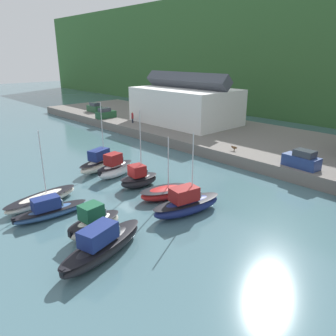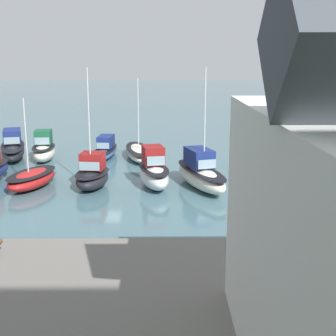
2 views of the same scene
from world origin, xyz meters
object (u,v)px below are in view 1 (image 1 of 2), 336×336
(moored_boat_7, at_px, (94,223))
(dog_on_quay, at_px, (234,148))
(moored_boat_8, at_px, (102,245))
(moored_boat_5, at_px, (42,199))
(parked_car_1, at_px, (94,108))
(moored_boat_1, at_px, (115,168))
(moored_boat_6, at_px, (50,210))
(parked_car_3, at_px, (106,114))
(moored_boat_0, at_px, (101,162))
(moored_boat_4, at_px, (187,204))
(person_on_quay, at_px, (132,117))
(moored_boat_3, at_px, (165,192))
(moored_boat_2, at_px, (139,179))
(parked_car_2, at_px, (302,160))

(moored_boat_7, height_order, dog_on_quay, moored_boat_7)
(moored_boat_7, relative_size, moored_boat_8, 0.60)
(moored_boat_5, relative_size, parked_car_1, 1.90)
(moored_boat_1, relative_size, moored_boat_6, 0.83)
(parked_car_3, bearing_deg, moored_boat_0, -35.45)
(moored_boat_4, distance_m, person_on_quay, 37.04)
(moored_boat_5, bearing_deg, parked_car_1, 133.07)
(moored_boat_6, height_order, dog_on_quay, dog_on_quay)
(moored_boat_3, distance_m, person_on_quay, 33.19)
(moored_boat_6, relative_size, moored_boat_8, 0.83)
(moored_boat_0, bearing_deg, parked_car_1, 132.36)
(moored_boat_1, xyz_separation_m, parked_car_1, (-36.17, 18.77, 1.37))
(person_on_quay, bearing_deg, parked_car_1, 175.03)
(moored_boat_2, bearing_deg, moored_boat_4, 0.06)
(moored_boat_2, distance_m, moored_boat_4, 8.45)
(parked_car_1, bearing_deg, moored_boat_5, -126.44)
(moored_boat_0, distance_m, moored_boat_1, 3.41)
(moored_boat_8, distance_m, parked_car_2, 25.99)
(moored_boat_4, height_order, moored_boat_6, moored_boat_4)
(moored_boat_7, distance_m, parked_car_1, 54.17)
(parked_car_2, xyz_separation_m, dog_on_quay, (-9.69, 0.03, -0.46))
(parked_car_1, distance_m, parked_car_2, 52.09)
(moored_boat_2, height_order, moored_boat_7, moored_boat_2)
(moored_boat_3, relative_size, parked_car_1, 1.55)
(moored_boat_0, bearing_deg, moored_boat_6, -70.13)
(moored_boat_2, xyz_separation_m, parked_car_1, (-40.63, 18.60, 1.54))
(moored_boat_7, distance_m, person_on_quay, 39.76)
(moored_boat_3, relative_size, moored_boat_8, 0.77)
(moored_boat_5, xyz_separation_m, parked_car_2, (14.13, 25.46, 1.91))
(dog_on_quay, bearing_deg, moored_boat_7, 177.36)
(moored_boat_1, height_order, moored_boat_7, moored_boat_1)
(moored_boat_1, height_order, dog_on_quay, moored_boat_1)
(dog_on_quay, bearing_deg, moored_boat_1, 146.31)
(moored_boat_8, relative_size, parked_car_1, 2.00)
(moored_boat_3, distance_m, moored_boat_5, 12.33)
(person_on_quay, xyz_separation_m, dog_on_quay, (25.58, -1.69, -0.64))
(moored_boat_2, xyz_separation_m, parked_car_3, (-31.84, 16.08, 1.54))
(moored_boat_1, bearing_deg, moored_boat_5, -91.94)
(moored_boat_5, distance_m, moored_boat_6, 3.17)
(moored_boat_0, height_order, moored_boat_3, moored_boat_0)
(moored_boat_1, xyz_separation_m, person_on_quay, (-19.44, 17.32, 1.56))
(moored_boat_4, relative_size, moored_boat_5, 0.96)
(moored_boat_2, relative_size, dog_on_quay, 9.74)
(moored_boat_4, distance_m, moored_boat_7, 8.68)
(parked_car_3, bearing_deg, person_on_quay, 6.11)
(moored_boat_3, distance_m, parked_car_2, 17.04)
(moored_boat_7, bearing_deg, moored_boat_2, 115.95)
(moored_boat_2, height_order, moored_boat_4, moored_boat_2)
(moored_boat_0, relative_size, dog_on_quay, 9.79)
(person_on_quay, bearing_deg, parked_car_2, -2.80)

